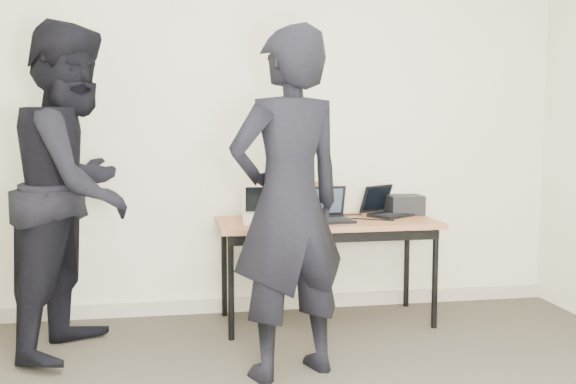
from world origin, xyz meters
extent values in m
cube|color=beige|center=(0.00, 2.27, 1.35)|extent=(4.50, 0.05, 2.70)
cube|color=#945A38|center=(0.42, 1.89, 0.70)|extent=(1.51, 0.66, 0.03)
cylinder|color=black|center=(-0.27, 1.61, 0.34)|extent=(0.04, 0.04, 0.68)
cylinder|color=black|center=(1.11, 1.63, 0.34)|extent=(0.04, 0.04, 0.68)
cylinder|color=black|center=(-0.27, 2.14, 0.34)|extent=(0.04, 0.04, 0.68)
cylinder|color=black|center=(1.11, 2.16, 0.34)|extent=(0.04, 0.04, 0.68)
cube|color=black|center=(0.42, 1.60, 0.64)|extent=(1.40, 0.03, 0.06)
cube|color=beige|center=(-0.01, 1.84, 0.74)|extent=(0.32, 0.28, 0.04)
cube|color=beige|center=(-0.01, 1.81, 0.76)|extent=(0.26, 0.16, 0.01)
cube|color=beige|center=(0.00, 1.99, 0.86)|extent=(0.31, 0.07, 0.21)
cube|color=black|center=(0.00, 1.98, 0.86)|extent=(0.26, 0.05, 0.17)
cube|color=beige|center=(0.00, 1.97, 0.76)|extent=(0.28, 0.04, 0.02)
cube|color=black|center=(0.42, 1.80, 0.73)|extent=(0.32, 0.25, 0.02)
cube|color=black|center=(0.42, 1.77, 0.74)|extent=(0.26, 0.14, 0.01)
cube|color=black|center=(0.41, 1.94, 0.85)|extent=(0.31, 0.09, 0.21)
cube|color=#26333F|center=(0.41, 1.93, 0.85)|extent=(0.26, 0.07, 0.17)
cube|color=black|center=(0.41, 1.91, 0.74)|extent=(0.27, 0.04, 0.01)
cube|color=black|center=(0.92, 1.98, 0.73)|extent=(0.37, 0.34, 0.02)
cube|color=black|center=(0.93, 1.96, 0.74)|extent=(0.27, 0.23, 0.01)
cube|color=black|center=(0.84, 2.10, 0.84)|extent=(0.29, 0.22, 0.20)
cube|color=black|center=(0.84, 2.09, 0.84)|extent=(0.24, 0.19, 0.16)
cube|color=black|center=(0.86, 2.07, 0.74)|extent=(0.23, 0.16, 0.01)
cube|color=brown|center=(0.24, 2.11, 0.84)|extent=(0.36, 0.16, 0.24)
cube|color=brown|center=(0.24, 2.05, 0.94)|extent=(0.36, 0.07, 0.07)
cube|color=brown|center=(0.40, 2.11, 0.82)|extent=(0.02, 0.10, 0.02)
ellipsoid|color=white|center=(0.27, 2.11, 1.00)|extent=(0.14, 0.11, 0.08)
cube|color=black|center=(1.05, 2.07, 0.79)|extent=(0.25, 0.21, 0.14)
cube|color=black|center=(0.20, 1.71, 0.73)|extent=(0.07, 0.05, 0.03)
cube|color=black|center=(0.00, 1.90, 0.72)|extent=(0.24, 0.24, 0.01)
cube|color=black|center=(0.61, 2.09, 0.72)|extent=(0.25, 0.01, 0.01)
cube|color=silver|center=(0.19, 1.78, 0.72)|extent=(0.26, 0.12, 0.01)
cube|color=black|center=(0.72, 1.84, 0.72)|extent=(0.29, 0.17, 0.01)
imported|color=black|center=(0.00, 0.99, 0.95)|extent=(0.81, 0.67, 1.90)
imported|color=black|center=(-1.20, 1.62, 0.99)|extent=(0.99, 1.13, 1.98)
cube|color=#B2A793|center=(0.00, 2.23, 0.05)|extent=(4.50, 0.03, 0.10)
camera|label=1|loc=(-0.59, -2.39, 1.38)|focal=40.00mm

